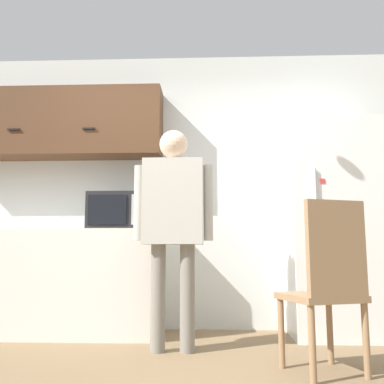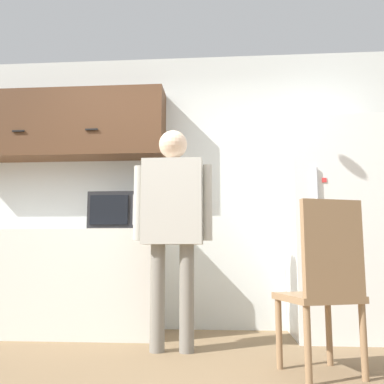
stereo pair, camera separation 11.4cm
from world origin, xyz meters
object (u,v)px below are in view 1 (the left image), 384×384
Objects in this scene: microwave at (117,212)px; chair at (328,281)px; refrigerator at (332,228)px; person at (173,213)px.

chair is at bearing -36.53° from microwave.
refrigerator is 1.31m from chair.
refrigerator is (1.35, 0.61, -0.08)m from person.
microwave is at bearing -55.43° from chair.
refrigerator is at bearing 1.87° from microwave.
microwave is 0.78m from person.
chair is (-0.38, -1.19, -0.38)m from refrigerator.
refrigerator is at bearing 24.50° from person.
refrigerator is at bearing -126.37° from chair.
microwave is 1.91m from refrigerator.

